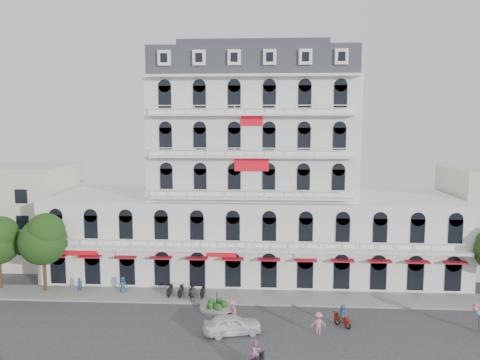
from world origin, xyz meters
The scene contains 15 objects.
ground centered at (0.00, 0.00, 0.00)m, with size 120.00×120.00×0.00m, color #38383A.
sidewalk centered at (0.00, 9.00, 0.08)m, with size 53.00×4.00×0.16m, color gray.
main_building centered at (0.00, 18.00, 9.96)m, with size 45.00×15.00×25.80m.
flank_building_west centered at (-30.00, 20.00, 6.00)m, with size 14.00×10.00×12.00m, color beige.
traffic_island centered at (-3.00, 6.00, 0.26)m, with size 3.20×3.20×1.60m.
parked_scooter_row centered at (-6.35, 8.80, 0.00)m, with size 4.40×1.80×1.10m, color black, non-canonical shape.
tree_west_inner centered at (-20.95, 9.48, 5.68)m, with size 4.76×4.76×8.25m.
parked_car centered at (-1.21, 0.98, 0.80)m, with size 1.90×4.72×1.61m, color white.
rider_southwest centered at (0.86, -4.60, 1.14)m, with size 1.21×1.40×2.22m.
rider_east centered at (8.02, 2.83, 0.93)m, with size 1.30×1.32×1.94m.
rider_center centered at (-1.32, 2.52, 1.20)m, with size 1.19×1.49×2.26m.
pedestrian_left centered at (-12.95, 9.50, 0.85)m, with size 0.83×0.54×1.70m, color navy.
pedestrian_mid centered at (-5.44, 7.35, 0.80)m, with size 0.94×0.39×1.60m, color #4D4D53.
pedestrian_right centered at (5.83, 1.34, 0.91)m, with size 1.18×0.68×1.83m, color pink.
pedestrian_far centered at (-17.34, 9.40, 0.80)m, with size 0.58×0.38×1.59m, color navy.
Camera 1 is at (1.48, -35.43, 17.10)m, focal length 35.00 mm.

